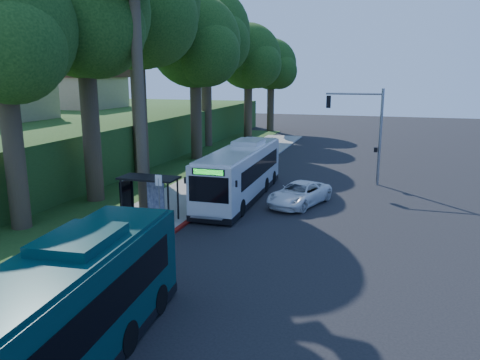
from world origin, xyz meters
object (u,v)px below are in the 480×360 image
(white_bus, at_px, (241,172))
(teal_bus, at_px, (43,331))
(pickup, at_px, (299,194))
(bus_shelter, at_px, (146,189))

(white_bus, bearing_deg, teal_bus, -87.86)
(white_bus, height_order, teal_bus, teal_bus)
(teal_bus, relative_size, pickup, 2.44)
(teal_bus, bearing_deg, white_bus, 87.99)
(bus_shelter, xyz_separation_m, pickup, (7.49, 5.72, -1.10))
(white_bus, relative_size, pickup, 2.37)
(white_bus, xyz_separation_m, pickup, (3.99, -0.60, -1.05))
(bus_shelter, height_order, pickup, bus_shelter)
(teal_bus, distance_m, pickup, 19.72)
(bus_shelter, relative_size, pickup, 0.63)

